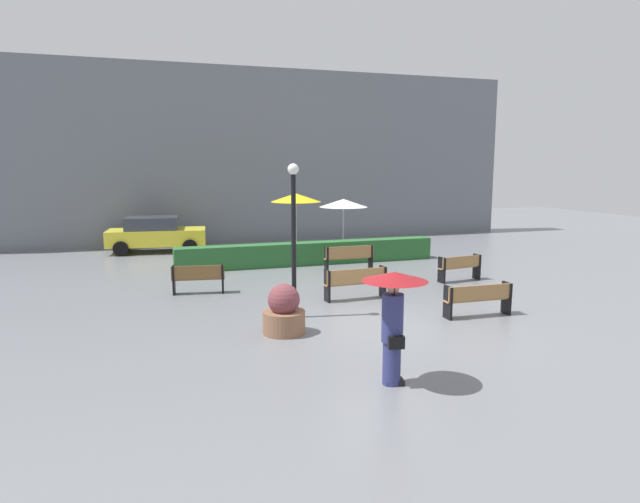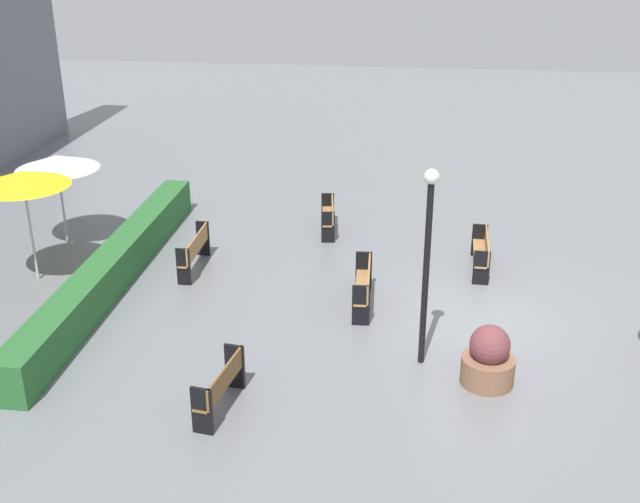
# 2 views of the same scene
# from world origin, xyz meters

# --- Properties ---
(ground_plane) EXTENTS (60.00, 60.00, 0.00)m
(ground_plane) POSITION_xyz_m (0.00, 0.00, 0.00)
(ground_plane) COLOR slate
(bench_far_left) EXTENTS (1.59, 0.59, 0.87)m
(bench_far_left) POSITION_xyz_m (-3.89, 4.71, 0.51)
(bench_far_left) COLOR brown
(bench_far_left) RESTS_ON ground
(bench_far_right) EXTENTS (1.61, 0.53, 0.86)m
(bench_far_right) POSITION_xyz_m (4.59, 3.83, 0.51)
(bench_far_right) COLOR #9E7242
(bench_far_right) RESTS_ON ground
(bench_mid_center) EXTENTS (1.88, 0.45, 0.91)m
(bench_mid_center) POSITION_xyz_m (0.34, 2.56, 0.54)
(bench_mid_center) COLOR #9E7242
(bench_mid_center) RESTS_ON ground
(bench_back_row) EXTENTS (1.86, 0.33, 0.91)m
(bench_back_row) POSITION_xyz_m (1.76, 6.75, 0.55)
(bench_back_row) COLOR #9E7242
(bench_back_row) RESTS_ON ground
(bench_near_right) EXTENTS (1.83, 0.44, 0.84)m
(bench_near_right) POSITION_xyz_m (2.62, -0.11, 0.50)
(bench_near_right) COLOR #9E7242
(bench_near_right) RESTS_ON ground
(planter_pot) EXTENTS (0.98, 0.98, 1.16)m
(planter_pot) POSITION_xyz_m (-2.44, 0.09, 0.50)
(planter_pot) COLOR brown
(planter_pot) RESTS_ON ground
(lamp_post) EXTENTS (0.28, 0.28, 3.88)m
(lamp_post) POSITION_xyz_m (-1.86, 1.30, 2.38)
(lamp_post) COLOR black
(lamp_post) RESTS_ON ground
(patio_umbrella_yellow) EXTENTS (2.09, 2.09, 2.67)m
(patio_umbrella_yellow) POSITION_xyz_m (0.76, 10.32, 2.49)
(patio_umbrella_yellow) COLOR silver
(patio_umbrella_yellow) RESTS_ON ground
(patio_umbrella_white) EXTENTS (2.09, 2.09, 2.38)m
(patio_umbrella_white) POSITION_xyz_m (2.97, 10.56, 2.20)
(patio_umbrella_white) COLOR silver
(patio_umbrella_white) RESTS_ON ground
(hedge_strip) EXTENTS (10.24, 0.70, 0.87)m
(hedge_strip) POSITION_xyz_m (0.74, 8.40, 0.44)
(hedge_strip) COLOR #28602D
(hedge_strip) RESTS_ON ground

